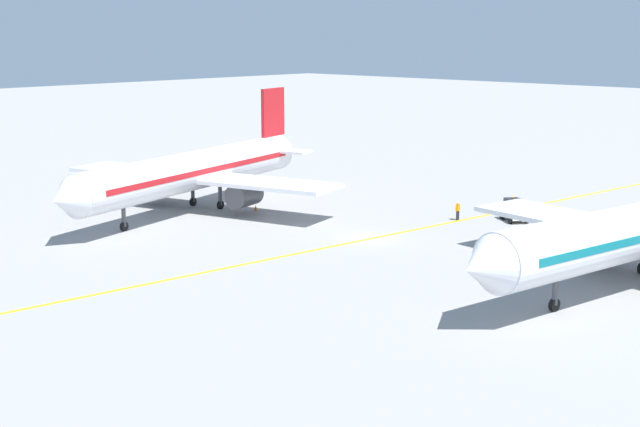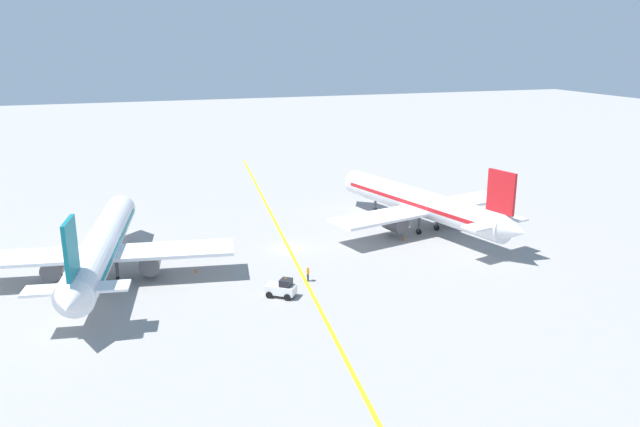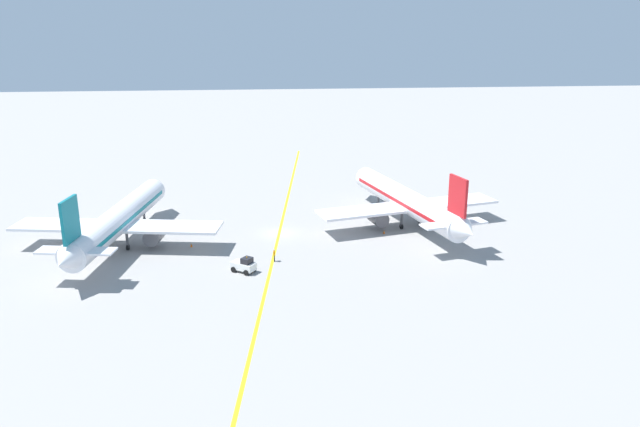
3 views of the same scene
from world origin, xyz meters
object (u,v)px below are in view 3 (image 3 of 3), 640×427
airplane_adjacent_stand (407,201)px  traffic_cone_mid_apron (384,232)px  ground_crew_worker (274,255)px  traffic_cone_near_nose (191,245)px  baggage_tug_white (244,265)px  airplane_at_gate (118,220)px

airplane_adjacent_stand → traffic_cone_mid_apron: 6.51m
ground_crew_worker → traffic_cone_near_nose: bearing=149.8°
ground_crew_worker → traffic_cone_mid_apron: bearing=30.1°
baggage_tug_white → traffic_cone_mid_apron: bearing=32.2°
airplane_at_gate → traffic_cone_near_nose: 10.37m
airplane_at_gate → ground_crew_worker: airplane_at_gate is taller
airplane_adjacent_stand → baggage_tug_white: airplane_adjacent_stand is taller
traffic_cone_mid_apron → airplane_adjacent_stand: bearing=41.5°
airplane_at_gate → traffic_cone_near_nose: (9.70, -1.35, -3.43)m
ground_crew_worker → traffic_cone_mid_apron: 18.71m
baggage_tug_white → traffic_cone_near_nose: 12.14m
traffic_cone_near_nose → traffic_cone_mid_apron: bearing=6.1°
airplane_at_gate → airplane_adjacent_stand: bearing=7.2°
airplane_adjacent_stand → traffic_cone_near_nose: size_ratio=63.85×
airplane_adjacent_stand → traffic_cone_near_nose: bearing=-168.2°
airplane_adjacent_stand → ground_crew_worker: size_ratio=20.90×
ground_crew_worker → airplane_adjacent_stand: bearing=32.7°
ground_crew_worker → traffic_cone_near_nose: (-11.12, 6.48, -0.63)m
baggage_tug_white → ground_crew_worker: 4.93m
airplane_at_gate → traffic_cone_mid_apron: (37.00, 1.55, -3.43)m
ground_crew_worker → airplane_at_gate: bearing=159.4°
airplane_at_gate → airplane_adjacent_stand: size_ratio=1.01×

